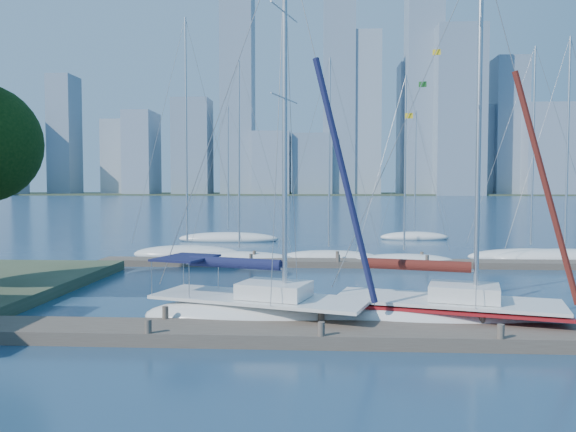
{
  "coord_description": "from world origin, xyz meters",
  "views": [
    {
      "loc": [
        -0.05,
        -16.66,
        4.64
      ],
      "look_at": [
        -1.23,
        4.0,
        3.55
      ],
      "focal_mm": 35.0,
      "sensor_mm": 36.0,
      "label": 1
    }
  ],
  "objects": [
    {
      "name": "ground",
      "position": [
        0.0,
        0.0,
        0.0
      ],
      "size": [
        700.0,
        700.0,
        0.0
      ],
      "primitive_type": "plane",
      "color": "navy",
      "rests_on": "ground"
    },
    {
      "name": "near_dock",
      "position": [
        0.0,
        0.0,
        0.2
      ],
      "size": [
        26.0,
        2.0,
        0.4
      ],
      "primitive_type": "cube",
      "color": "#4E4239",
      "rests_on": "ground"
    },
    {
      "name": "far_dock",
      "position": [
        2.0,
        16.0,
        0.18
      ],
      "size": [
        30.0,
        1.8,
        0.36
      ],
      "primitive_type": "cube",
      "color": "#4E4239",
      "rests_on": "ground"
    },
    {
      "name": "far_shore",
      "position": [
        0.0,
        320.0,
        0.0
      ],
      "size": [
        800.0,
        100.0,
        1.5
      ],
      "primitive_type": "cube",
      "color": "#38472D",
      "rests_on": "ground"
    },
    {
      "name": "sailboat_navy",
      "position": [
        -2.08,
        2.01,
        1.11
      ],
      "size": [
        8.29,
        4.84,
        13.46
      ],
      "rotation": [
        0.0,
        0.0,
        -0.31
      ],
      "color": "silver",
      "rests_on": "ground"
    },
    {
      "name": "sailboat_maroon",
      "position": [
        4.17,
        1.99,
        1.03
      ],
      "size": [
        8.2,
        4.51,
        12.74
      ],
      "rotation": [
        0.0,
        0.0,
        -0.26
      ],
      "color": "silver",
      "rests_on": "ground"
    },
    {
      "name": "bg_boat_0",
      "position": [
        -8.7,
        19.39,
        0.31
      ],
      "size": [
        7.37,
        3.27,
        15.84
      ],
      "rotation": [
        0.0,
        0.0,
        0.13
      ],
      "color": "silver",
      "rests_on": "ground"
    },
    {
      "name": "bg_boat_1",
      "position": [
        -4.97,
        17.3,
        0.24
      ],
      "size": [
        7.09,
        3.82,
        12.53
      ],
      "rotation": [
        0.0,
        0.0,
        -0.29
      ],
      "color": "silver",
      "rests_on": "ground"
    },
    {
      "name": "bg_boat_2",
      "position": [
        0.52,
        18.08,
        0.25
      ],
      "size": [
        6.66,
        3.12,
        12.83
      ],
      "rotation": [
        0.0,
        0.0,
        0.18
      ],
      "color": "silver",
      "rests_on": "ground"
    },
    {
      "name": "bg_boat_3",
      "position": [
        4.94,
        16.74,
        0.23
      ],
      "size": [
        6.42,
        3.86,
        11.42
      ],
      "rotation": [
        0.0,
        0.0,
        0.34
      ],
      "color": "silver",
      "rests_on": "ground"
    },
    {
      "name": "bg_boat_4",
      "position": [
        13.23,
        19.3,
        0.26
      ],
      "size": [
        8.1,
        3.53,
        13.67
      ],
      "rotation": [
        0.0,
        0.0,
        -0.18
      ],
      "color": "silver",
      "rests_on": "ground"
    },
    {
      "name": "bg_boat_5",
      "position": [
        14.96,
        18.44,
        0.28
      ],
      "size": [
        8.94,
        5.16,
        14.05
      ],
      "rotation": [
        0.0,
        0.0,
        0.34
      ],
      "color": "silver",
      "rests_on": "ground"
    },
    {
      "name": "bg_boat_6",
      "position": [
        -7.82,
        30.47,
        0.25
      ],
      "size": [
        8.81,
        3.7,
        11.74
      ],
      "rotation": [
        0.0,
        0.0,
        -0.17
      ],
      "color": "silver",
      "rests_on": "ground"
    },
    {
      "name": "bg_boat_7",
      "position": [
        8.26,
        33.0,
        0.24
      ],
      "size": [
        6.28,
        3.57,
        11.53
      ],
      "rotation": [
        0.0,
        0.0,
        -0.28
      ],
      "color": "silver",
      "rests_on": "ground"
    },
    {
      "name": "skyline",
      "position": [
        20.67,
        290.32,
        36.14
      ],
      "size": [
        503.68,
        51.31,
        118.67
      ],
      "color": "#808EA6",
      "rests_on": "ground"
    }
  ]
}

